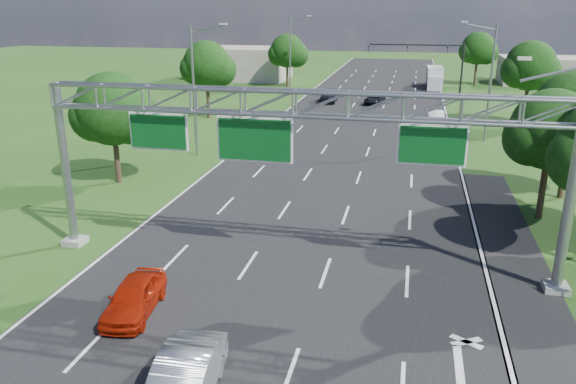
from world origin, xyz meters
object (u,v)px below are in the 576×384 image
(sign_gantry, at_px, (296,118))
(traffic_signal, at_px, (435,57))
(red_coupe, at_px, (134,297))
(box_truck, at_px, (434,78))
(silver_sedan, at_px, (183,383))

(sign_gantry, distance_m, traffic_signal, 53.51)
(traffic_signal, distance_m, red_coupe, 59.94)
(sign_gantry, xyz_separation_m, traffic_signal, (7.15, 53.00, -1.72))
(sign_gantry, height_order, traffic_signal, sign_gantry)
(sign_gantry, distance_m, box_truck, 62.98)
(sign_gantry, xyz_separation_m, red_coupe, (-5.24, -5.47, -6.20))
(traffic_signal, height_order, red_coupe, traffic_signal)
(traffic_signal, relative_size, silver_sedan, 2.58)
(red_coupe, relative_size, box_truck, 0.53)
(sign_gantry, distance_m, red_coupe, 9.79)
(red_coupe, height_order, silver_sedan, silver_sedan)
(red_coupe, height_order, box_truck, box_truck)
(sign_gantry, bearing_deg, silver_sedan, -97.55)
(box_truck, bearing_deg, red_coupe, -102.51)
(sign_gantry, height_order, box_truck, sign_gantry)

